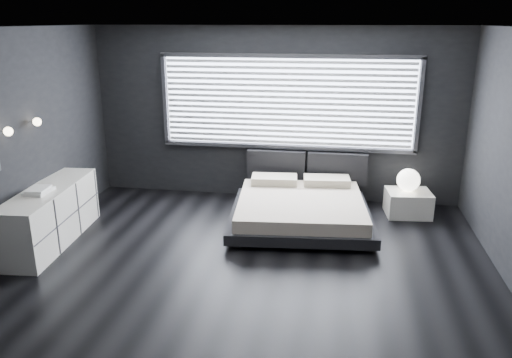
# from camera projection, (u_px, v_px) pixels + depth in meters

# --- Properties ---
(room) EXTENTS (6.04, 6.00, 2.80)m
(room) POSITION_uv_depth(u_px,v_px,m) (243.00, 159.00, 5.53)
(room) COLOR black
(room) RESTS_ON ground
(window) EXTENTS (4.14, 0.09, 1.52)m
(window) POSITION_uv_depth(u_px,v_px,m) (287.00, 103.00, 7.97)
(window) COLOR white
(window) RESTS_ON ground
(headboard) EXTENTS (1.96, 0.16, 0.52)m
(headboard) POSITION_uv_depth(u_px,v_px,m) (306.00, 167.00, 8.18)
(headboard) COLOR black
(headboard) RESTS_ON ground
(sconce_near) EXTENTS (0.18, 0.11, 0.11)m
(sconce_near) POSITION_uv_depth(u_px,v_px,m) (8.00, 131.00, 5.97)
(sconce_near) COLOR silver
(sconce_near) RESTS_ON ground
(sconce_far) EXTENTS (0.18, 0.11, 0.11)m
(sconce_far) POSITION_uv_depth(u_px,v_px,m) (37.00, 122.00, 6.53)
(sconce_far) COLOR silver
(sconce_far) RESTS_ON ground
(bed) EXTENTS (2.18, 2.10, 0.52)m
(bed) POSITION_uv_depth(u_px,v_px,m) (301.00, 208.00, 7.29)
(bed) COLOR black
(bed) RESTS_ON ground
(nightstand) EXTENTS (0.70, 0.61, 0.38)m
(nightstand) POSITION_uv_depth(u_px,v_px,m) (408.00, 203.00, 7.66)
(nightstand) COLOR white
(nightstand) RESTS_ON ground
(orb_lamp) EXTENTS (0.35, 0.35, 0.35)m
(orb_lamp) POSITION_uv_depth(u_px,v_px,m) (408.00, 180.00, 7.58)
(orb_lamp) COLOR white
(orb_lamp) RESTS_ON nightstand
(dresser) EXTENTS (0.68, 1.94, 0.76)m
(dresser) POSITION_uv_depth(u_px,v_px,m) (51.00, 215.00, 6.67)
(dresser) COLOR white
(dresser) RESTS_ON ground
(book_stack) EXTENTS (0.27, 0.36, 0.07)m
(book_stack) POSITION_uv_depth(u_px,v_px,m) (39.00, 190.00, 6.37)
(book_stack) COLOR white
(book_stack) RESTS_ON dresser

